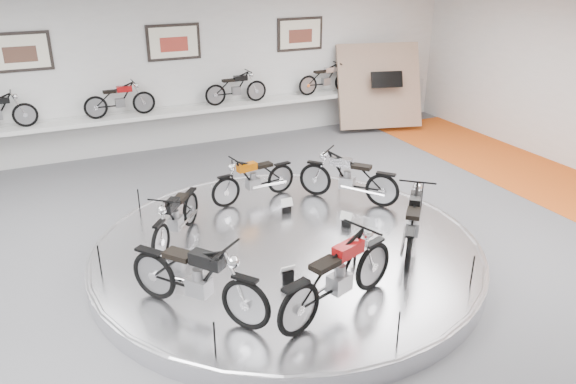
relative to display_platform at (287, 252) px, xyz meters
name	(u,v)px	position (x,y,z in m)	size (l,w,h in m)	color
floor	(295,268)	(0.00, -0.30, -0.15)	(16.00, 16.00, 0.00)	#535356
ceiling	(296,13)	(0.00, -0.30, 3.85)	(16.00, 16.00, 0.00)	white
wall_back	(176,70)	(0.00, 6.70, 1.85)	(16.00, 16.00, 0.00)	silver
dado_band	(180,126)	(0.00, 6.68, 0.40)	(15.68, 0.04, 1.10)	#BCBCBA
display_platform	(287,252)	(0.00, 0.00, 0.00)	(6.40, 6.40, 0.30)	silver
platform_rim	(287,245)	(0.00, 0.00, 0.12)	(6.40, 6.40, 0.10)	#B2B2BA
shelf	(182,111)	(0.00, 6.40, 0.85)	(11.00, 0.55, 0.10)	silver
poster_left	(20,52)	(-3.50, 6.66, 2.55)	(1.35, 0.06, 0.88)	white
poster_center	(174,42)	(0.00, 6.66, 2.55)	(1.35, 0.06, 0.88)	white
poster_right	(300,34)	(3.50, 6.66, 2.55)	(1.35, 0.06, 0.88)	white
display_panel	(379,86)	(5.60, 5.80, 1.10)	(2.40, 0.12, 2.40)	#95745F
shelf_bike_b	(120,102)	(-1.50, 6.40, 1.27)	(1.22, 0.42, 0.73)	maroon
shelf_bike_c	(236,90)	(1.50, 6.40, 1.27)	(1.22, 0.42, 0.73)	black
shelf_bike_d	(326,81)	(4.20, 6.40, 1.27)	(1.22, 0.42, 0.73)	#ABABAF
bike_a	(348,177)	(1.81, 1.10, 0.65)	(1.71, 0.60, 1.00)	#ABABAF
bike_b	(254,178)	(0.18, 1.92, 0.60)	(1.54, 0.55, 0.91)	#B65203
bike_c	(176,216)	(-1.62, 0.87, 0.61)	(1.58, 0.56, 0.93)	black
bike_d	(197,277)	(-1.88, -1.24, 0.70)	(1.87, 0.66, 1.10)	black
bike_e	(339,275)	(-0.17, -1.97, 0.70)	(1.88, 0.66, 1.10)	maroon
bike_f	(413,221)	(1.75, -1.01, 0.67)	(1.76, 0.62, 1.03)	black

